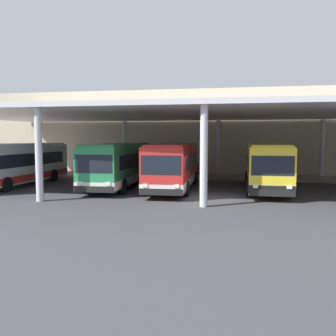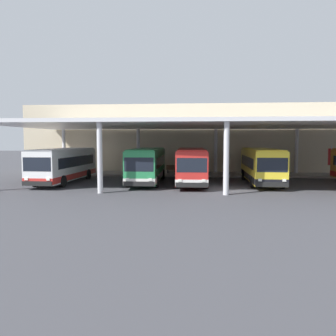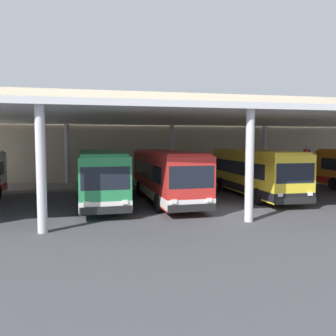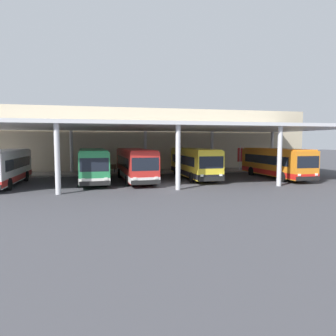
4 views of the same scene
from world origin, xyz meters
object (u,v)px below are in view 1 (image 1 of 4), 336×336
(bus_nearest_bay, at_px, (19,164))
(bench_waiting, at_px, (165,170))
(trash_bin, at_px, (196,170))
(bus_far_bay, at_px, (266,166))
(bus_second_bay, at_px, (119,164))
(bus_middle_bay, at_px, (174,165))

(bus_nearest_bay, relative_size, bench_waiting, 5.88)
(bench_waiting, height_order, trash_bin, trash_bin)
(bus_far_bay, bearing_deg, bus_second_bay, -177.68)
(bus_far_bay, relative_size, trash_bin, 10.78)
(bus_second_bay, height_order, bus_far_bay, same)
(bus_second_bay, bearing_deg, bus_nearest_bay, -175.80)
(bus_nearest_bay, xyz_separation_m, trash_bin, (12.48, 8.48, -0.98))
(bus_second_bay, distance_m, bus_far_bay, 10.44)
(bus_second_bay, height_order, bench_waiting, bus_second_bay)
(bus_nearest_bay, distance_m, trash_bin, 15.12)
(trash_bin, bearing_deg, bus_far_bay, -53.01)
(bus_middle_bay, height_order, trash_bin, bus_middle_bay)
(bus_middle_bay, distance_m, bus_far_bay, 6.37)
(bus_nearest_bay, height_order, bus_second_bay, same)
(bus_middle_bay, relative_size, bench_waiting, 5.89)
(bench_waiting, xyz_separation_m, trash_bin, (2.87, 0.22, 0.01))
(bus_second_bay, relative_size, bus_far_bay, 1.00)
(bus_nearest_bay, bearing_deg, bench_waiting, 40.69)
(bus_second_bay, distance_m, bench_waiting, 7.99)
(bus_middle_bay, xyz_separation_m, trash_bin, (0.69, 8.24, -0.98))
(bench_waiting, bearing_deg, trash_bin, 4.38)
(bus_middle_bay, relative_size, bus_far_bay, 1.00)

